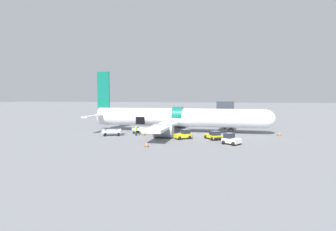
{
  "coord_description": "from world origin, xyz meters",
  "views": [
    {
      "loc": [
        6.86,
        -45.48,
        6.67
      ],
      "look_at": [
        -3.24,
        1.1,
        3.2
      ],
      "focal_mm": 28.0,
      "sensor_mm": 36.0,
      "label": 1
    }
  ],
  "objects_px": {
    "baggage_cart_loading": "(141,130)",
    "baggage_tug_mid": "(214,136)",
    "airplane": "(175,118)",
    "ground_crew_loader_b": "(157,129)",
    "baggage_cart_queued": "(112,132)",
    "ground_crew_supervisor": "(155,130)",
    "baggage_tug_lead": "(184,135)",
    "baggage_tug_rear": "(231,140)",
    "ground_crew_loader_a": "(164,129)",
    "suitcase_on_tarmac_upright": "(144,134)",
    "ground_crew_driver": "(136,130)"
  },
  "relations": [
    {
      "from": "baggage_cart_loading",
      "to": "baggage_tug_mid",
      "type": "bearing_deg",
      "value": -15.69
    },
    {
      "from": "airplane",
      "to": "ground_crew_loader_b",
      "type": "bearing_deg",
      "value": -132.36
    },
    {
      "from": "baggage_cart_queued",
      "to": "ground_crew_supervisor",
      "type": "distance_m",
      "value": 7.4
    },
    {
      "from": "airplane",
      "to": "baggage_cart_loading",
      "type": "distance_m",
      "value": 7.03
    },
    {
      "from": "baggage_tug_lead",
      "to": "baggage_cart_loading",
      "type": "bearing_deg",
      "value": 153.63
    },
    {
      "from": "baggage_tug_rear",
      "to": "baggage_cart_loading",
      "type": "xyz_separation_m",
      "value": [
        -15.61,
        7.4,
        -0.1
      ]
    },
    {
      "from": "airplane",
      "to": "baggage_tug_mid",
      "type": "distance_m",
      "value": 10.62
    },
    {
      "from": "baggage_tug_lead",
      "to": "ground_crew_loader_a",
      "type": "height_order",
      "value": "ground_crew_loader_a"
    },
    {
      "from": "baggage_tug_lead",
      "to": "baggage_tug_mid",
      "type": "bearing_deg",
      "value": 6.28
    },
    {
      "from": "baggage_tug_lead",
      "to": "ground_crew_supervisor",
      "type": "bearing_deg",
      "value": 147.89
    },
    {
      "from": "ground_crew_loader_b",
      "to": "ground_crew_supervisor",
      "type": "distance_m",
      "value": 1.26
    },
    {
      "from": "ground_crew_loader_b",
      "to": "suitcase_on_tarmac_upright",
      "type": "height_order",
      "value": "ground_crew_loader_b"
    },
    {
      "from": "baggage_tug_lead",
      "to": "baggage_tug_mid",
      "type": "distance_m",
      "value": 4.67
    },
    {
      "from": "baggage_tug_lead",
      "to": "baggage_cart_queued",
      "type": "bearing_deg",
      "value": 175.49
    },
    {
      "from": "baggage_tug_lead",
      "to": "ground_crew_loader_a",
      "type": "distance_m",
      "value": 6.04
    },
    {
      "from": "baggage_tug_lead",
      "to": "baggage_cart_loading",
      "type": "height_order",
      "value": "baggage_tug_lead"
    },
    {
      "from": "ground_crew_driver",
      "to": "baggage_tug_rear",
      "type": "bearing_deg",
      "value": -17.49
    },
    {
      "from": "baggage_cart_queued",
      "to": "ground_crew_loader_b",
      "type": "height_order",
      "value": "ground_crew_loader_b"
    },
    {
      "from": "suitcase_on_tarmac_upright",
      "to": "baggage_tug_rear",
      "type": "bearing_deg",
      "value": -19.56
    },
    {
      "from": "baggage_cart_queued",
      "to": "baggage_tug_lead",
      "type": "bearing_deg",
      "value": -4.51
    },
    {
      "from": "airplane",
      "to": "ground_crew_supervisor",
      "type": "distance_m",
      "value": 5.44
    },
    {
      "from": "airplane",
      "to": "baggage_tug_rear",
      "type": "height_order",
      "value": "airplane"
    },
    {
      "from": "baggage_tug_lead",
      "to": "ground_crew_driver",
      "type": "bearing_deg",
      "value": 168.57
    },
    {
      "from": "baggage_tug_rear",
      "to": "ground_crew_supervisor",
      "type": "height_order",
      "value": "ground_crew_supervisor"
    },
    {
      "from": "baggage_cart_loading",
      "to": "ground_crew_loader_a",
      "type": "distance_m",
      "value": 4.29
    },
    {
      "from": "suitcase_on_tarmac_upright",
      "to": "baggage_cart_loading",
      "type": "bearing_deg",
      "value": 119.1
    },
    {
      "from": "baggage_tug_rear",
      "to": "ground_crew_supervisor",
      "type": "xyz_separation_m",
      "value": [
        -12.74,
        6.71,
        0.19
      ]
    },
    {
      "from": "ground_crew_loader_b",
      "to": "ground_crew_supervisor",
      "type": "xyz_separation_m",
      "value": [
        0.0,
        -1.26,
        -0.04
      ]
    },
    {
      "from": "airplane",
      "to": "baggage_tug_lead",
      "type": "xyz_separation_m",
      "value": [
        2.8,
        -7.81,
        -2.02
      ]
    },
    {
      "from": "baggage_tug_mid",
      "to": "suitcase_on_tarmac_upright",
      "type": "height_order",
      "value": "baggage_tug_mid"
    },
    {
      "from": "airplane",
      "to": "ground_crew_loader_b",
      "type": "relative_size",
      "value": 20.57
    },
    {
      "from": "suitcase_on_tarmac_upright",
      "to": "baggage_cart_queued",
      "type": "bearing_deg",
      "value": -170.59
    },
    {
      "from": "baggage_cart_loading",
      "to": "ground_crew_supervisor",
      "type": "bearing_deg",
      "value": -13.49
    },
    {
      "from": "baggage_cart_queued",
      "to": "suitcase_on_tarmac_upright",
      "type": "relative_size",
      "value": 6.47
    },
    {
      "from": "airplane",
      "to": "ground_crew_driver",
      "type": "xyz_separation_m",
      "value": [
        -5.66,
        -6.1,
        -1.77
      ]
    },
    {
      "from": "baggage_tug_lead",
      "to": "baggage_cart_queued",
      "type": "relative_size",
      "value": 0.68
    },
    {
      "from": "airplane",
      "to": "suitcase_on_tarmac_upright",
      "type": "height_order",
      "value": "airplane"
    },
    {
      "from": "ground_crew_supervisor",
      "to": "suitcase_on_tarmac_upright",
      "type": "distance_m",
      "value": 2.34
    },
    {
      "from": "airplane",
      "to": "ground_crew_driver",
      "type": "bearing_deg",
      "value": -132.84
    },
    {
      "from": "baggage_tug_rear",
      "to": "baggage_tug_lead",
      "type": "bearing_deg",
      "value": 155.84
    },
    {
      "from": "ground_crew_loader_a",
      "to": "ground_crew_loader_b",
      "type": "bearing_deg",
      "value": 164.12
    },
    {
      "from": "suitcase_on_tarmac_upright",
      "to": "baggage_tug_mid",
      "type": "bearing_deg",
      "value": -6.61
    },
    {
      "from": "ground_crew_loader_a",
      "to": "ground_crew_supervisor",
      "type": "distance_m",
      "value": 1.65
    },
    {
      "from": "baggage_tug_mid",
      "to": "ground_crew_loader_b",
      "type": "distance_m",
      "value": 11.07
    },
    {
      "from": "ground_crew_driver",
      "to": "ground_crew_supervisor",
      "type": "bearing_deg",
      "value": 31.87
    },
    {
      "from": "baggage_tug_mid",
      "to": "ground_crew_loader_a",
      "type": "distance_m",
      "value": 9.62
    },
    {
      "from": "baggage_tug_lead",
      "to": "ground_crew_driver",
      "type": "relative_size",
      "value": 1.71
    },
    {
      "from": "baggage_tug_lead",
      "to": "baggage_tug_rear",
      "type": "height_order",
      "value": "baggage_tug_rear"
    },
    {
      "from": "ground_crew_loader_b",
      "to": "ground_crew_loader_a",
      "type": "bearing_deg",
      "value": -15.88
    },
    {
      "from": "airplane",
      "to": "ground_crew_supervisor",
      "type": "bearing_deg",
      "value": -122.8
    }
  ]
}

